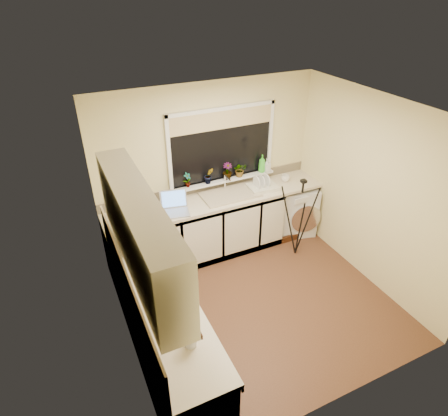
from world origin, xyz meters
TOP-DOWN VIEW (x-y plane):
  - floor at (0.00, 0.00)m, footprint 3.20×3.20m
  - ceiling at (0.00, 0.00)m, footprint 3.20×3.20m
  - wall_back at (0.00, 1.50)m, footprint 3.20×0.00m
  - wall_front at (0.00, -1.50)m, footprint 3.20×0.00m
  - wall_left at (-1.60, 0.00)m, footprint 0.00×3.00m
  - wall_right at (1.60, 0.00)m, footprint 0.00×3.00m
  - base_cabinet_back at (-0.33, 1.20)m, footprint 2.55×0.60m
  - base_cabinet_left at (-1.30, -0.30)m, footprint 0.54×2.40m
  - worktop_back at (0.00, 1.20)m, footprint 3.20×0.60m
  - worktop_left at (-1.30, -0.30)m, footprint 0.60×2.40m
  - upper_cabinet at (-1.44, -0.45)m, footprint 0.28×1.90m
  - splashback_left at (-1.59, -0.30)m, footprint 0.02×2.40m
  - splashback_back at (0.00, 1.49)m, footprint 3.20×0.02m
  - window_glass at (0.20, 1.49)m, footprint 1.50×0.02m
  - window_blind at (0.20, 1.46)m, footprint 1.50×0.02m
  - windowsill at (0.20, 1.43)m, footprint 1.60×0.14m
  - sink at (0.20, 1.20)m, footprint 0.82×0.46m
  - faucet at (0.20, 1.38)m, footprint 0.03×0.03m
  - washing_machine at (1.34, 1.16)m, footprint 0.69×0.67m
  - laptop at (-0.65, 1.14)m, footprint 0.42×0.41m
  - kettle at (-1.19, 0.10)m, footprint 0.15×0.15m
  - dish_rack at (0.70, 1.16)m, footprint 0.43×0.33m
  - tripod at (1.01, 0.63)m, footprint 0.63×0.63m
  - glass_jug at (-1.24, -0.98)m, footprint 0.11×0.11m
  - steel_jar at (-1.31, -0.37)m, footprint 0.08×0.08m
  - microwave at (-1.28, 0.70)m, footprint 0.38×0.56m
  - plant_a at (-0.35, 1.43)m, footprint 0.14×0.12m
  - plant_b at (-0.04, 1.41)m, footprint 0.14×0.12m
  - plant_c at (0.26, 1.43)m, footprint 0.16×0.16m
  - plant_d at (0.46, 1.41)m, footprint 0.22×0.21m
  - soap_bottle_green at (0.82, 1.41)m, footprint 0.14×0.14m
  - soap_bottle_clear at (0.90, 1.39)m, footprint 0.10×0.10m
  - cup_back at (1.15, 1.23)m, footprint 0.17×0.17m
  - cup_left at (-1.35, -0.65)m, footprint 0.12×0.12m

SIDE VIEW (x-z plane):
  - floor at x=0.00m, z-range 0.00..0.00m
  - washing_machine at x=1.34m, z-range 0.00..0.80m
  - base_cabinet_back at x=-0.33m, z-range 0.00..0.86m
  - base_cabinet_left at x=-1.30m, z-range 0.00..0.86m
  - tripod at x=1.01m, z-range 0.00..1.23m
  - worktop_back at x=0.00m, z-range 0.86..0.90m
  - worktop_left at x=-1.30m, z-range 0.86..0.90m
  - sink at x=0.20m, z-range 0.90..0.93m
  - dish_rack at x=0.70m, z-range 0.90..0.96m
  - cup_left at x=-1.35m, z-range 0.90..0.99m
  - cup_back at x=1.15m, z-range 0.90..1.00m
  - steel_jar at x=-1.31m, z-range 0.90..1.00m
  - laptop at x=-0.65m, z-range 0.84..1.10m
  - splashback_back at x=0.00m, z-range 0.90..1.04m
  - glass_jug at x=-1.24m, z-range 0.90..1.06m
  - kettle at x=-1.19m, z-range 0.90..1.10m
  - faucet at x=0.20m, z-range 0.90..1.14m
  - windowsill at x=0.20m, z-range 1.02..1.05m
  - microwave at x=-1.28m, z-range 0.90..1.21m
  - splashback_left at x=-1.59m, z-range 0.90..1.35m
  - soap_bottle_clear at x=0.90m, z-range 1.05..1.25m
  - plant_d at x=0.46m, z-range 1.05..1.26m
  - plant_a at x=-0.35m, z-range 1.05..1.27m
  - plant_b at x=-0.04m, z-range 1.05..1.29m
  - plant_c at x=0.26m, z-range 1.05..1.29m
  - soap_bottle_green at x=0.82m, z-range 1.05..1.32m
  - wall_back at x=0.00m, z-range -0.38..2.83m
  - wall_front at x=0.00m, z-range -0.38..2.83m
  - wall_left at x=-1.60m, z-range -0.27..2.73m
  - wall_right at x=1.60m, z-range -0.27..2.73m
  - window_glass at x=0.20m, z-range 1.05..2.05m
  - upper_cabinet at x=-1.44m, z-range 1.45..2.15m
  - window_blind at x=0.20m, z-range 1.80..2.05m
  - ceiling at x=0.00m, z-range 2.45..2.45m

